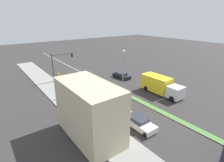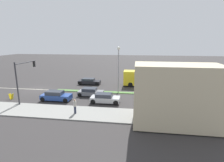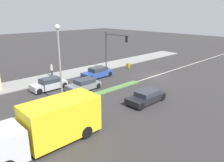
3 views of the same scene
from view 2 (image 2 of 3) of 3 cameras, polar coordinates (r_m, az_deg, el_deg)
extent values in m
plane|color=#333030|center=(28.69, 8.69, -4.10)|extent=(160.00, 160.00, 0.00)
cube|color=gray|center=(20.23, 10.25, -11.39)|extent=(4.00, 73.00, 0.12)
cube|color=#568442|center=(30.17, 26.09, -4.35)|extent=(0.90, 46.00, 0.10)
cube|color=beige|center=(33.66, -23.65, -2.51)|extent=(0.16, 60.00, 0.01)
cube|color=#C6B793|center=(18.22, 20.25, -4.38)|extent=(4.05, 8.17, 6.06)
cube|color=red|center=(20.52, 18.87, -3.05)|extent=(0.70, 6.53, 0.20)
cylinder|color=#333338|center=(25.69, -28.61, -0.82)|extent=(0.18, 0.18, 5.60)
cylinder|color=#333338|center=(27.09, -26.37, 5.43)|extent=(4.50, 0.12, 0.12)
cube|color=black|center=(28.75, -24.10, 5.10)|extent=(0.28, 0.24, 0.84)
sphere|color=red|center=(28.79, -24.37, 5.63)|extent=(0.18, 0.18, 0.18)
sphere|color=gold|center=(28.82, -24.32, 5.10)|extent=(0.18, 0.18, 0.18)
sphere|color=green|center=(28.85, -24.27, 4.57)|extent=(0.18, 0.18, 0.18)
cylinder|color=gray|center=(28.01, 2.10, 3.20)|extent=(0.16, 0.16, 7.00)
sphere|color=silver|center=(27.63, 2.17, 10.68)|extent=(0.44, 0.44, 0.44)
cylinder|color=#282D42|center=(20.93, -11.95, -9.17)|extent=(0.26, 0.26, 0.86)
cylinder|color=#B7B2A8|center=(20.66, -12.05, -7.24)|extent=(0.34, 0.34, 0.65)
sphere|color=tan|center=(20.52, -12.10, -6.10)|extent=(0.22, 0.22, 0.22)
cube|color=yellow|center=(29.64, -30.27, -4.35)|extent=(0.45, 0.21, 0.84)
cube|color=yellow|center=(29.45, -29.78, -4.40)|extent=(0.45, 0.21, 0.84)
cube|color=silver|center=(33.46, 14.88, 0.22)|extent=(2.28, 2.20, 1.90)
cube|color=yellow|center=(33.15, 8.29, 1.02)|extent=(2.40, 5.10, 2.60)
cylinder|color=black|center=(34.70, 14.94, -0.65)|extent=(0.28, 0.90, 0.90)
cylinder|color=black|center=(32.61, 15.36, -1.53)|extent=(0.28, 0.90, 0.90)
cylinder|color=black|center=(34.46, 6.16, -0.37)|extent=(0.28, 0.90, 0.90)
cylinder|color=black|center=(32.36, 6.01, -1.24)|extent=(0.28, 0.90, 0.90)
cube|color=slate|center=(27.35, -6.92, -3.86)|extent=(1.75, 3.87, 0.60)
cube|color=#2D333D|center=(27.25, -7.35, -2.76)|extent=(1.48, 2.13, 0.47)
cylinder|color=black|center=(27.77, -3.46, -3.87)|extent=(0.22, 0.63, 0.63)
cylinder|color=black|center=(26.33, -4.14, -4.82)|extent=(0.22, 0.63, 0.63)
cylinder|color=black|center=(28.53, -9.48, -3.57)|extent=(0.22, 0.63, 0.63)
cylinder|color=black|center=(27.12, -10.46, -4.47)|extent=(0.22, 0.63, 0.63)
cube|color=#B7BABF|center=(24.13, -2.21, -5.95)|extent=(1.70, 3.98, 0.66)
cube|color=#2D333D|center=(23.99, -2.69, -4.63)|extent=(1.45, 2.19, 0.48)
cylinder|color=black|center=(24.68, 1.67, -5.95)|extent=(0.22, 0.68, 0.68)
cylinder|color=black|center=(23.27, 1.24, -7.14)|extent=(0.22, 0.68, 0.68)
cylinder|color=black|center=(25.20, -5.37, -5.60)|extent=(0.22, 0.68, 0.68)
cylinder|color=black|center=(23.82, -6.22, -6.73)|extent=(0.22, 0.68, 0.68)
cube|color=#284793|center=(26.32, -17.70, -4.94)|extent=(1.73, 4.22, 0.69)
cube|color=#2D333D|center=(26.24, -18.20, -3.65)|extent=(1.47, 2.32, 0.51)
cylinder|color=black|center=(26.37, -13.66, -5.09)|extent=(0.22, 0.67, 0.67)
cylinder|color=black|center=(25.04, -14.95, -6.14)|extent=(0.22, 0.67, 0.67)
cylinder|color=black|center=(27.77, -20.12, -4.61)|extent=(0.22, 0.67, 0.67)
cylinder|color=black|center=(26.51, -21.66, -5.56)|extent=(0.22, 0.67, 0.67)
cube|color=silver|center=(24.48, 21.73, -6.64)|extent=(1.76, 4.49, 0.68)
cube|color=#2D333D|center=(24.25, 21.33, -5.39)|extent=(1.49, 2.47, 0.44)
cylinder|color=black|center=(25.75, 25.32, -6.50)|extent=(0.22, 0.62, 0.62)
cylinder|color=black|center=(24.35, 26.37, -7.69)|extent=(0.22, 0.62, 0.62)
cylinder|color=black|center=(24.90, 17.14, -6.45)|extent=(0.22, 0.62, 0.62)
cylinder|color=black|center=(23.45, 17.71, -7.70)|extent=(0.22, 0.62, 0.62)
cube|color=black|center=(34.63, -7.35, -0.30)|extent=(1.80, 4.25, 0.56)
cube|color=#2D333D|center=(34.58, -7.72, 0.51)|extent=(1.53, 2.34, 0.44)
cylinder|color=black|center=(35.01, -4.37, -0.29)|extent=(0.22, 0.70, 0.70)
cylinder|color=black|center=(33.49, -4.96, -0.91)|extent=(0.22, 0.70, 0.70)
cylinder|color=black|center=(35.88, -9.58, -0.11)|extent=(0.22, 0.70, 0.70)
cylinder|color=black|center=(34.40, -10.38, -0.70)|extent=(0.22, 0.70, 0.70)
cube|color=#AD1E1E|center=(36.68, 32.49, -1.47)|extent=(1.80, 4.09, 0.65)
cube|color=#2D333D|center=(36.48, 32.30, -0.64)|extent=(1.53, 2.25, 0.44)
cylinder|color=black|center=(36.79, 29.63, -1.39)|extent=(0.22, 0.62, 0.62)
cylinder|color=black|center=(35.35, 30.54, -2.02)|extent=(0.22, 0.62, 0.62)
camera|label=1|loc=(20.72, 74.02, 15.06)|focal=28.00mm
camera|label=3|loc=(45.04, 17.40, 12.41)|focal=35.00mm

